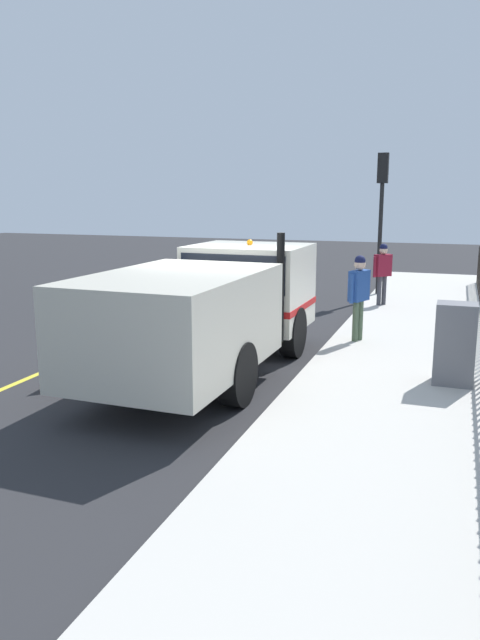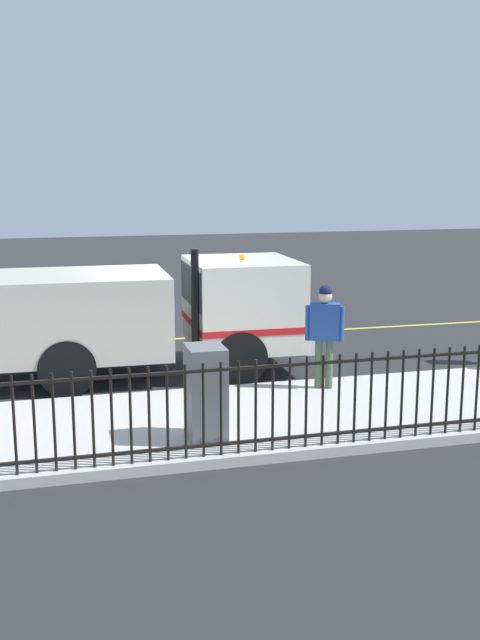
# 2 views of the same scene
# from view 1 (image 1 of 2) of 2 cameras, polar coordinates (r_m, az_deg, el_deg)

# --- Properties ---
(ground_plane) EXTENTS (61.03, 61.03, 0.00)m
(ground_plane) POSITION_cam_1_polar(r_m,az_deg,el_deg) (11.30, -2.19, -4.07)
(ground_plane) COLOR #2B2B2D
(ground_plane) RESTS_ON ground
(sidewalk_slab) EXTENTS (3.16, 27.74, 0.14)m
(sidewalk_slab) POSITION_cam_1_polar(r_m,az_deg,el_deg) (10.56, 14.61, -5.18)
(sidewalk_slab) COLOR beige
(sidewalk_slab) RESTS_ON ground
(lane_marking) EXTENTS (0.12, 24.97, 0.01)m
(lane_marking) POSITION_cam_1_polar(r_m,az_deg,el_deg) (12.51, -13.65, -2.84)
(lane_marking) COLOR yellow
(lane_marking) RESTS_ON ground
(work_truck) EXTENTS (2.34, 6.22, 2.41)m
(work_truck) POSITION_cam_1_polar(r_m,az_deg,el_deg) (10.55, -2.21, 1.67)
(work_truck) COLOR silver
(work_truck) RESTS_ON ground
(worker_standing) EXTENTS (0.39, 0.60, 1.73)m
(worker_standing) POSITION_cam_1_polar(r_m,az_deg,el_deg) (12.49, 11.01, 2.86)
(worker_standing) COLOR #264C99
(worker_standing) RESTS_ON sidewalk_slab
(pedestrian_distant) EXTENTS (0.47, 0.48, 1.64)m
(pedestrian_distant) POSITION_cam_1_polar(r_m,az_deg,el_deg) (16.76, 13.13, 4.77)
(pedestrian_distant) COLOR maroon
(pedestrian_distant) RESTS_ON sidewalk_slab
(traffic_light_near) EXTENTS (0.30, 0.22, 4.08)m
(traffic_light_near) POSITION_cam_1_polar(r_m,az_deg,el_deg) (18.54, 13.06, 11.26)
(traffic_light_near) COLOR black
(traffic_light_near) RESTS_ON sidewalk_slab
(utility_cabinet) EXTENTS (0.61, 0.49, 1.28)m
(utility_cabinet) POSITION_cam_1_polar(r_m,az_deg,el_deg) (10.08, 19.36, -2.10)
(utility_cabinet) COLOR slate
(utility_cabinet) RESTS_ON sidewalk_slab
(traffic_cone) EXTENTS (0.51, 0.51, 0.73)m
(traffic_cone) POSITION_cam_1_polar(r_m,az_deg,el_deg) (10.26, -16.55, -4.09)
(traffic_cone) COLOR orange
(traffic_cone) RESTS_ON ground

